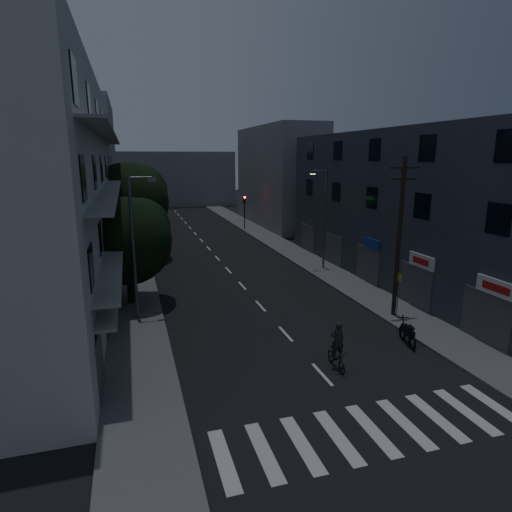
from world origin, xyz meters
TOP-DOWN VIEW (x-y plane):
  - ground at (0.00, 25.00)m, footprint 160.00×160.00m
  - sidewalk_left at (-7.50, 25.00)m, footprint 3.00×90.00m
  - sidewalk_right at (7.50, 25.00)m, footprint 3.00×90.00m
  - crosswalk at (-0.00, -2.00)m, footprint 10.90×3.00m
  - lane_markings at (0.00, 31.25)m, footprint 0.15×60.50m
  - building_left at (-11.98, 18.00)m, footprint 7.00×36.00m
  - building_right at (11.99, 14.00)m, footprint 6.19×28.00m
  - building_far_left at (-12.00, 48.00)m, footprint 6.00×20.00m
  - building_far_right at (12.00, 42.00)m, footprint 6.00×20.00m
  - building_far_end at (0.00, 70.00)m, footprint 24.00×8.00m
  - tree_near at (-7.68, 13.59)m, footprint 5.40×5.40m
  - tree_mid at (-7.43, 25.97)m, footprint 6.93×6.93m
  - tree_far at (-7.70, 35.61)m, footprint 5.68×5.68m
  - traffic_signal_far_right at (6.52, 39.05)m, footprint 0.28×0.37m
  - traffic_signal_far_left at (-6.32, 38.64)m, footprint 0.28×0.37m
  - street_lamp_left_near at (-7.31, 10.81)m, footprint 1.51×0.25m
  - street_lamp_right at (7.53, 18.11)m, footprint 1.51×0.25m
  - street_lamp_left_far at (-7.05, 29.83)m, footprint 1.51×0.25m
  - utility_pole at (6.89, 7.04)m, footprint 1.80×0.24m
  - bus_stop_sign at (6.96, 6.82)m, footprint 0.06×0.35m
  - motorcycle at (5.41, 3.64)m, footprint 0.75×1.99m
  - cyclist at (0.84, 2.36)m, footprint 0.66×1.74m

SIDE VIEW (x-z plane):
  - ground at x=0.00m, z-range 0.00..0.00m
  - crosswalk at x=0.00m, z-range 0.00..0.01m
  - lane_markings at x=0.00m, z-range 0.00..0.01m
  - sidewalk_left at x=-7.50m, z-range 0.00..0.15m
  - sidewalk_right at x=7.50m, z-range 0.00..0.15m
  - motorcycle at x=5.41m, z-range -0.14..1.16m
  - cyclist at x=0.84m, z-range -0.36..1.83m
  - bus_stop_sign at x=6.96m, z-range 0.63..3.15m
  - traffic_signal_far_right at x=6.52m, z-range 1.05..5.15m
  - traffic_signal_far_left at x=-6.32m, z-range 1.05..5.15m
  - tree_near at x=-7.68m, z-range 0.98..7.64m
  - tree_far at x=-7.70m, z-range 1.04..8.06m
  - street_lamp_left_near at x=-7.31m, z-range 0.60..8.60m
  - street_lamp_right at x=7.53m, z-range 0.60..8.60m
  - street_lamp_left_far at x=-7.05m, z-range 0.60..8.60m
  - utility_pole at x=6.89m, z-range 0.37..9.37m
  - building_far_end at x=0.00m, z-range 0.00..10.00m
  - tree_mid at x=-7.43m, z-range 1.22..9.74m
  - building_right at x=11.99m, z-range 0.00..11.00m
  - building_far_right at x=12.00m, z-range 0.00..13.00m
  - building_left at x=-11.98m, z-range -0.01..13.99m
  - building_far_left at x=-12.00m, z-range 0.00..16.00m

